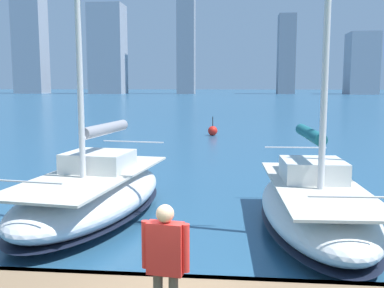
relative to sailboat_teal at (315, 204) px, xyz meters
The scene contains 5 objects.
city_skyline 161.96m from the sailboat_teal, 82.66° to the right, with size 171.41×13.06×54.43m.
sailboat_teal is the anchor object (origin of this frame).
sailboat_grey 6.08m from the sailboat_teal, ahead, with size 3.90×7.65×9.40m.
person_red_shirt 6.82m from the sailboat_teal, 64.67° to the left, with size 0.62×0.26×1.70m.
channel_buoy 21.70m from the sailboat_teal, 80.01° to the right, with size 0.70×0.70×1.40m.
Camera 1 is at (-0.69, 5.75, 3.78)m, focal length 42.00 mm.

